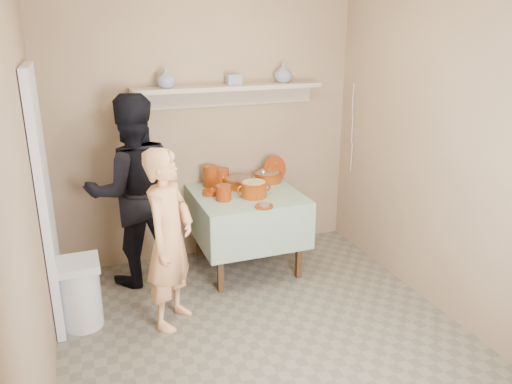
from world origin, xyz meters
name	(u,v)px	position (x,y,z in m)	size (l,w,h in m)	color
ground	(272,346)	(0.00, 0.00, 0.00)	(3.50, 3.50, 0.00)	#6A6253
tile_panel	(46,202)	(-1.46, 0.95, 1.00)	(0.06, 0.70, 2.00)	silver
plate_stack_a	(211,176)	(-0.01, 1.59, 0.86)	(0.15, 0.15, 0.20)	#761F02
plate_stack_b	(222,177)	(0.10, 1.58, 0.85)	(0.14, 0.14, 0.17)	#761F02
bowl_stack	(224,193)	(-0.01, 1.16, 0.83)	(0.14, 0.14, 0.14)	#761F02
empty_bowl	(210,192)	(-0.08, 1.35, 0.78)	(0.15, 0.15, 0.04)	#761F02
propped_lid	(275,169)	(0.65, 1.56, 0.88)	(0.27, 0.27, 0.02)	#761F02
vase_right	(283,73)	(0.76, 1.64, 1.81)	(0.18, 0.18, 0.18)	navy
vase_left	(166,78)	(-0.38, 1.61, 1.81)	(0.17, 0.17, 0.18)	navy
ceramic_box	(234,80)	(0.26, 1.63, 1.77)	(0.13, 0.10, 0.10)	navy
person_cook	(169,239)	(-0.61, 0.58, 0.71)	(0.52, 0.34, 1.43)	#EDA266
person_helper	(134,191)	(-0.77, 1.39, 0.86)	(0.84, 0.65, 1.72)	black
room_shell	(275,132)	(0.00, 0.00, 1.61)	(3.04, 3.54, 2.62)	#9B7D5F
serving_table	(246,205)	(0.25, 1.28, 0.64)	(0.97, 0.97, 0.76)	#4C2D16
cazuela_meat_a	(238,181)	(0.24, 1.47, 0.82)	(0.30, 0.30, 0.10)	#6E2707
cazuela_meat_b	(268,176)	(0.57, 1.53, 0.82)	(0.28, 0.28, 0.10)	#6E2707
ladle	(264,172)	(0.51, 1.52, 0.87)	(0.08, 0.26, 0.19)	silver
cazuela_rice	(254,188)	(0.28, 1.16, 0.85)	(0.33, 0.25, 0.14)	#6E2707
front_plate	(264,206)	(0.27, 0.86, 0.77)	(0.16, 0.16, 0.03)	#761F02
wall_shelf	(228,90)	(0.20, 1.65, 1.67)	(1.80, 0.25, 0.21)	tan
trash_bin	(81,293)	(-1.29, 0.77, 0.28)	(0.32, 0.32, 0.56)	silver
electrical_cord	(352,128)	(1.47, 1.48, 1.25)	(0.01, 0.05, 0.90)	silver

